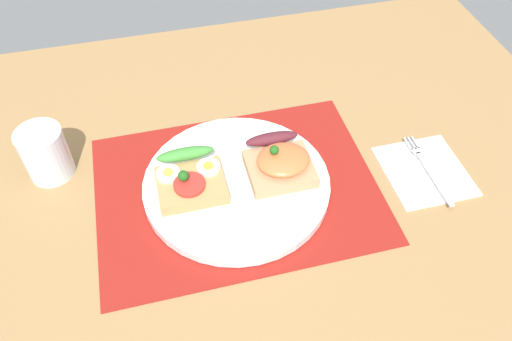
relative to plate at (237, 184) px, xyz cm
name	(u,v)px	position (x,y,z in cm)	size (l,w,h in cm)	color
ground_plane	(237,195)	(0.00, 0.00, -2.67)	(120.00, 90.00, 3.20)	#987245
placemat	(237,188)	(0.00, 0.00, -0.92)	(41.90, 31.54, 0.30)	maroon
plate	(237,184)	(0.00, 0.00, 0.00)	(27.93, 27.93, 1.54)	white
sandwich_egg_tomato	(190,178)	(-6.73, 1.01, 2.18)	(9.82, 9.61, 4.04)	#A8864F
sandwich_salmon	(280,161)	(6.85, 0.60, 2.59)	(9.72, 10.10, 5.17)	tan
napkin	(425,170)	(29.19, -3.75, -0.77)	(12.38, 13.23, 0.60)	white
fork	(427,167)	(29.52, -3.65, -0.31)	(1.62, 14.76, 0.32)	#B7B7BC
drinking_glass	(45,153)	(-27.02, 10.41, 3.09)	(6.89, 6.89, 8.31)	silver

